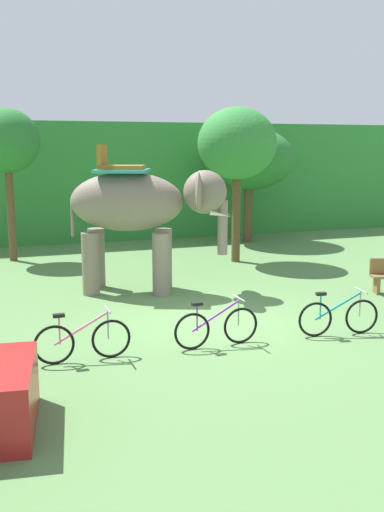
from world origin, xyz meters
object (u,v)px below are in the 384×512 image
(tree_left, at_px, (249,159))
(bike_pink, at_px, (83,340))
(tree_far_left, at_px, (7,142))
(elephant, at_px, (140,207))
(bike_teal, at_px, (338,317))
(bike_purple, at_px, (217,327))
(tree_far_right, at_px, (237,144))

(tree_left, xyz_separation_m, bike_pink, (-8.22, -11.00, -2.86))
(tree_far_left, distance_m, elephant, 6.43)
(bike_teal, bearing_deg, bike_purple, 176.14)
(elephant, bearing_deg, tree_far_right, 36.30)
(tree_far_left, distance_m, bike_teal, 12.30)
(bike_pink, bearing_deg, tree_far_left, 94.29)
(bike_purple, bearing_deg, bike_pink, 178.55)
(elephant, distance_m, bike_purple, 4.99)
(bike_purple, bearing_deg, elephant, 93.47)
(tree_far_right, xyz_separation_m, bike_teal, (-1.10, -7.71, -3.41))
(tree_far_right, height_order, elephant, tree_far_right)
(tree_far_right, bearing_deg, bike_pink, -129.53)
(elephant, xyz_separation_m, bike_pink, (-2.22, -4.58, -1.82))
(elephant, height_order, bike_teal, elephant)
(tree_far_right, height_order, bike_purple, tree_far_right)
(tree_far_left, xyz_separation_m, elephant, (2.98, -5.45, -1.67))
(bike_pink, height_order, bike_teal, same)
(bike_pink, bearing_deg, bike_teal, -2.67)
(tree_far_right, distance_m, bike_purple, 9.04)
(tree_far_right, bearing_deg, elephant, -143.70)
(tree_far_left, bearing_deg, bike_purple, -72.11)
(tree_left, bearing_deg, bike_pink, -126.76)
(bike_teal, bearing_deg, tree_far_left, 119.54)
(tree_far_left, distance_m, tree_left, 9.04)
(bike_pink, relative_size, bike_purple, 1.00)
(tree_far_right, xyz_separation_m, elephant, (-3.94, -2.89, -1.60))
(tree_far_right, distance_m, bike_teal, 8.50)
(tree_left, bearing_deg, tree_far_left, -173.82)
(tree_far_right, relative_size, bike_purple, 2.91)
(bike_purple, bearing_deg, tree_far_right, 64.10)
(tree_far_left, relative_size, bike_purple, 2.89)
(bike_purple, xyz_separation_m, bike_teal, (2.56, -0.17, 0.00))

